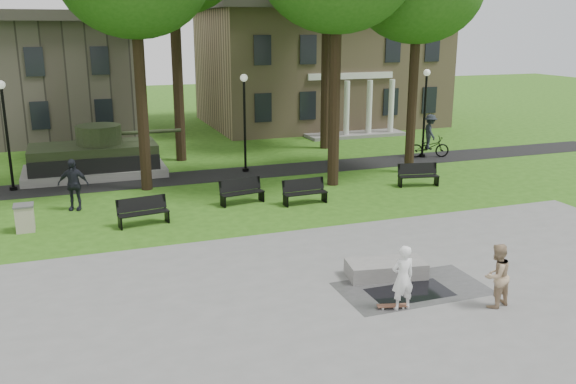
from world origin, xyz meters
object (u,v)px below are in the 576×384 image
Objects in this scene: skateboarder at (403,278)px; trash_bin at (25,218)px; friend_watching at (496,276)px; cyclist at (430,140)px; concrete_block at (386,269)px; park_bench_0 at (143,211)px.

trash_bin is at bearing -48.00° from skateboarder.
cyclist is (8.51, 16.44, 0.11)m from friend_watching.
friend_watching is at bearing -57.57° from concrete_block.
cyclist is at bearing 13.91° from park_bench_0.
cyclist is at bearing -125.61° from skateboarder.
trash_bin is at bearing 162.01° from park_bench_0.
park_bench_0 is (-5.89, 7.18, 0.28)m from concrete_block.
park_bench_0 is at bearing 128.08° from cyclist.
cyclist is at bearing 53.63° from concrete_block.
friend_watching is at bearing -42.26° from trash_bin.
cyclist is 20.91m from trash_bin.
cyclist is 1.27× the size of park_bench_0.
concrete_block is 2.29× the size of trash_bin.
cyclist reaches higher than concrete_block.
park_bench_0 is at bearing 129.36° from concrete_block.
concrete_block is 1.19× the size of park_bench_0.
cyclist is 17.39m from park_bench_0.
friend_watching is 18.52m from cyclist.
skateboarder is 10.56m from park_bench_0.
concrete_block is 2.16m from skateboarder.
concrete_block is 1.32× the size of friend_watching.
trash_bin is (-3.96, 0.66, -0.04)m from park_bench_0.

